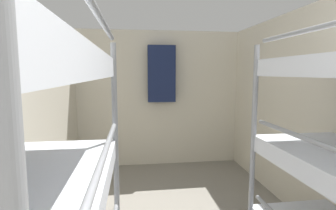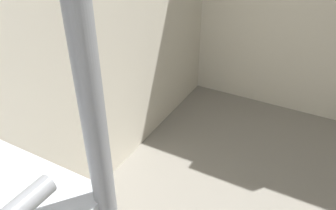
{
  "view_description": "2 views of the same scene",
  "coord_description": "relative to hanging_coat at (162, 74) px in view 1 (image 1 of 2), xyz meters",
  "views": [
    {
      "loc": [
        -0.44,
        0.28,
        1.55
      ],
      "look_at": [
        -0.01,
        3.41,
        1.16
      ],
      "focal_mm": 28.0,
      "sensor_mm": 36.0,
      "label": 1
    },
    {
      "loc": [
        -0.25,
        2.01,
        1.52
      ],
      "look_at": [
        -0.8,
        3.02,
        0.8
      ],
      "focal_mm": 35.0,
      "sensor_mm": 36.0,
      "label": 2
    }
  ],
  "objects": [
    {
      "name": "wall_back",
      "position": [
        -0.03,
        0.15,
        -0.42
      ],
      "size": [
        2.79,
        0.06,
        2.23
      ],
      "color": "beige",
      "rests_on": "ground_plane"
    },
    {
      "name": "hanging_coat",
      "position": [
        0.0,
        0.0,
        0.0
      ],
      "size": [
        0.44,
        0.12,
        0.9
      ],
      "color": "#192347"
    },
    {
      "name": "wall_left",
      "position": [
        -1.39,
        -2.18,
        -0.42
      ],
      "size": [
        0.06,
        4.71,
        2.23
      ],
      "color": "beige",
      "rests_on": "ground_plane"
    }
  ]
}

